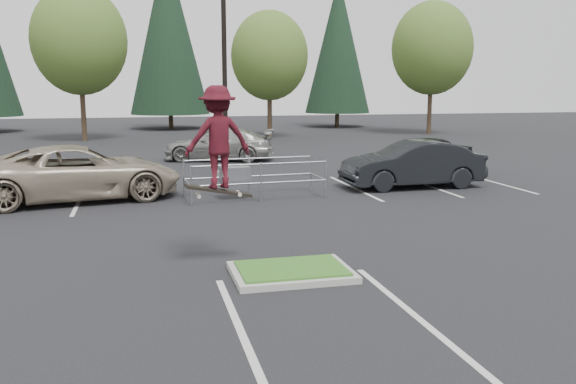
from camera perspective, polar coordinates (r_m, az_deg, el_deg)
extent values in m
plane|color=black|center=(11.43, 0.33, -7.81)|extent=(120.00, 120.00, 0.00)
cube|color=gray|center=(11.41, 0.33, -7.52)|extent=(2.20, 1.60, 0.12)
cube|color=#2A5D1D|center=(11.39, 0.33, -7.16)|extent=(1.95, 1.35, 0.05)
cube|color=beige|center=(19.95, -18.88, -0.66)|extent=(0.12, 5.20, 0.01)
cube|color=beige|center=(21.12, 6.20, 0.38)|extent=(0.12, 5.20, 0.01)
cube|color=beige|center=(22.18, 12.77, 0.65)|extent=(0.12, 5.20, 0.01)
cube|color=beige|center=(23.51, 18.67, 0.89)|extent=(0.12, 5.20, 0.01)
cube|color=beige|center=(8.42, -3.72, -14.49)|extent=(0.12, 6.00, 0.01)
cube|color=beige|center=(9.24, 13.41, -12.48)|extent=(0.12, 6.00, 0.01)
cube|color=gray|center=(23.02, -5.78, 1.55)|extent=(0.60, 0.60, 0.30)
cylinder|color=black|center=(22.83, -6.00, 13.68)|extent=(0.18, 0.18, 10.00)
cylinder|color=#38281C|center=(41.23, -18.60, 7.00)|extent=(0.32, 0.32, 3.50)
ellipsoid|color=#395E22|center=(41.29, -18.95, 13.25)|extent=(5.89, 5.89, 6.77)
sphere|color=#395E22|center=(40.90, -18.08, 12.30)|extent=(3.68, 3.68, 3.68)
sphere|color=#395E22|center=(41.69, -19.56, 12.42)|extent=(4.05, 4.05, 4.05)
cylinder|color=#38281C|center=(41.33, -1.72, 7.20)|extent=(0.32, 0.32, 3.04)
ellipsoid|color=#395E22|center=(41.32, -1.75, 12.63)|extent=(5.12, 5.12, 5.89)
sphere|color=#395E22|center=(41.14, -0.82, 11.76)|extent=(3.20, 3.20, 3.20)
sphere|color=#395E22|center=(41.59, -2.56, 11.95)|extent=(3.52, 3.52, 3.52)
cylinder|color=#38281C|center=(45.82, 13.10, 7.45)|extent=(0.32, 0.32, 3.42)
ellipsoid|color=#395E22|center=(45.86, 13.32, 12.96)|extent=(5.76, 5.76, 6.62)
sphere|color=#395E22|center=(45.84, 14.14, 12.03)|extent=(3.60, 3.60, 3.60)
sphere|color=#395E22|center=(45.97, 12.50, 12.31)|extent=(3.96, 3.96, 3.96)
cylinder|color=#38281C|center=(51.21, -10.90, 6.52)|extent=(0.36, 0.36, 1.20)
cone|color=black|center=(51.31, -11.17, 14.62)|extent=(6.38, 6.38, 13.30)
cylinder|color=#38281C|center=(52.84, 4.61, 6.77)|extent=(0.36, 0.36, 1.20)
cone|color=black|center=(52.87, 4.70, 13.54)|extent=(5.50, 5.50, 11.30)
cylinder|color=gray|center=(17.99, -9.06, 0.60)|extent=(0.06, 0.06, 1.21)
cylinder|color=gray|center=(19.43, -9.68, 1.27)|extent=(0.06, 0.06, 1.21)
cylinder|color=gray|center=(18.40, -2.56, 0.92)|extent=(0.06, 0.06, 1.21)
cylinder|color=gray|center=(19.81, -3.64, 1.55)|extent=(0.06, 0.06, 1.21)
cylinder|color=gray|center=(19.03, 3.58, 1.21)|extent=(0.06, 0.06, 1.21)
cylinder|color=gray|center=(20.40, 2.11, 1.81)|extent=(0.06, 0.06, 1.21)
cylinder|color=gray|center=(18.40, -2.56, 0.84)|extent=(4.20, 0.30, 0.05)
cylinder|color=gray|center=(18.32, -2.57, 2.63)|extent=(4.20, 0.30, 0.05)
cylinder|color=gray|center=(19.81, -3.64, 1.48)|extent=(4.20, 0.30, 0.05)
cylinder|color=gray|center=(19.74, -3.66, 3.14)|extent=(4.20, 0.30, 0.05)
cube|color=gray|center=(18.94, -4.98, 1.62)|extent=(0.93, 0.60, 0.51)
cube|color=black|center=(11.82, -6.51, 0.13)|extent=(1.29, 0.48, 0.30)
cylinder|color=beige|center=(11.66, -8.32, -0.40)|extent=(0.08, 0.05, 0.08)
cylinder|color=beige|center=(11.92, -8.45, -0.18)|extent=(0.08, 0.05, 0.08)
cylinder|color=beige|center=(11.76, -4.53, -0.24)|extent=(0.08, 0.05, 0.08)
cylinder|color=beige|center=(12.01, -4.73, -0.03)|extent=(0.08, 0.05, 0.08)
imported|color=maroon|center=(11.69, -6.61, 5.11)|extent=(1.36, 0.90, 1.96)
imported|color=gray|center=(19.74, -19.04, 1.71)|extent=(6.50, 3.86, 1.69)
imported|color=black|center=(21.48, 11.56, 2.56)|extent=(4.89, 1.76, 1.60)
imported|color=black|center=(24.65, 11.92, 3.39)|extent=(4.66, 2.21, 1.54)
imported|color=#959691|center=(28.93, -6.32, 4.44)|extent=(5.52, 3.44, 1.49)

